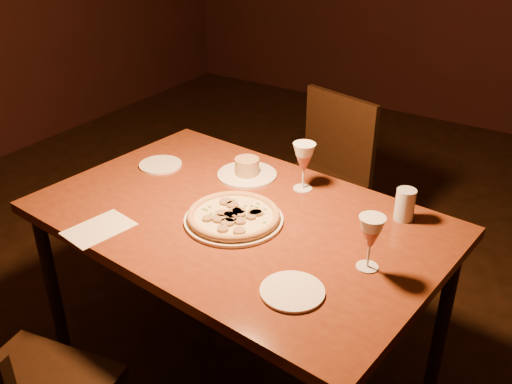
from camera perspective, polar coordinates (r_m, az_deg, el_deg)
The scene contains 10 objects.
dining_table at distance 2.13m, azimuth -1.72°, elevation -3.91°, with size 1.57×1.09×0.79m.
chair_far at distance 2.99m, azimuth 6.43°, elevation 1.67°, with size 0.55×0.55×0.93m.
pizza_plate at distance 2.05m, azimuth -2.26°, elevation -2.44°, with size 0.36×0.36×0.04m.
ramekin_saucer at distance 2.36m, azimuth -0.91°, elevation 2.17°, with size 0.25×0.25×0.08m.
wine_glass_far at distance 2.23m, azimuth 4.78°, elevation 2.53°, with size 0.09×0.09×0.20m, color #AB5947, non-canonical shape.
wine_glass_right at distance 1.80m, azimuth 11.32°, elevation -5.01°, with size 0.08×0.08×0.18m, color #AB5947, non-canonical shape.
water_tumbler at distance 2.11m, azimuth 14.67°, elevation -1.23°, with size 0.07×0.07×0.12m, color silver.
side_plate_left at distance 2.49m, azimuth -9.53°, elevation 2.71°, with size 0.18×0.18×0.01m, color white.
side_plate_near at distance 1.72m, azimuth 3.65°, elevation -9.88°, with size 0.19×0.19×0.01m, color white.
menu_card at distance 2.08m, azimuth -15.42°, elevation -3.56°, with size 0.16×0.23×0.00m, color white.
Camera 1 is at (0.84, -1.42, 1.87)m, focal length 40.00 mm.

